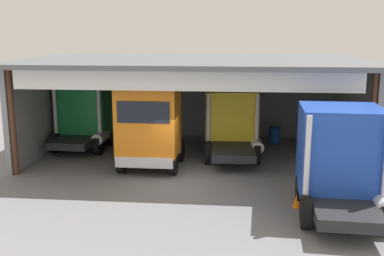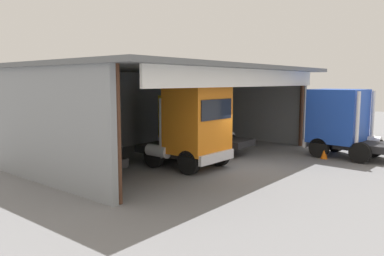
# 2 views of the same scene
# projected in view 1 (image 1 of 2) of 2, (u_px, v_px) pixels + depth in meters

# --- Properties ---
(ground_plane) EXTENTS (80.00, 80.00, 0.00)m
(ground_plane) POSITION_uv_depth(u_px,v_px,m) (185.00, 181.00, 18.88)
(ground_plane) COLOR slate
(ground_plane) RESTS_ON ground
(workshop_shed) EXTENTS (15.70, 9.79, 4.78)m
(workshop_shed) POSITION_uv_depth(u_px,v_px,m) (196.00, 85.00, 22.97)
(workshop_shed) COLOR gray
(workshop_shed) RESTS_ON ground
(truck_green_center_left_bay) EXTENTS (2.78, 4.47, 3.59)m
(truck_green_center_left_bay) POSITION_uv_depth(u_px,v_px,m) (86.00, 113.00, 24.09)
(truck_green_center_left_bay) COLOR #197F3D
(truck_green_center_left_bay) RESTS_ON ground
(truck_orange_center_right_bay) EXTENTS (2.73, 4.46, 3.77)m
(truck_orange_center_right_bay) POSITION_uv_depth(u_px,v_px,m) (149.00, 126.00, 20.11)
(truck_orange_center_right_bay) COLOR orange
(truck_orange_center_right_bay) RESTS_ON ground
(truck_yellow_right_bay) EXTENTS (2.86, 5.37, 3.22)m
(truck_yellow_right_bay) POSITION_uv_depth(u_px,v_px,m) (232.00, 121.00, 22.62)
(truck_yellow_right_bay) COLOR yellow
(truck_yellow_right_bay) RESTS_ON ground
(truck_blue_yard_outside) EXTENTS (2.81, 4.53, 3.60)m
(truck_blue_yard_outside) POSITION_uv_depth(u_px,v_px,m) (340.00, 158.00, 15.16)
(truck_blue_yard_outside) COLOR #1E47B7
(truck_blue_yard_outside) RESTS_ON ground
(oil_drum) EXTENTS (0.58, 0.58, 0.86)m
(oil_drum) POSITION_uv_depth(u_px,v_px,m) (275.00, 135.00, 25.40)
(oil_drum) COLOR #194CB2
(oil_drum) RESTS_ON ground
(tool_cart) EXTENTS (0.90, 0.60, 1.00)m
(tool_cart) POSITION_uv_depth(u_px,v_px,m) (312.00, 133.00, 25.52)
(tool_cart) COLOR black
(tool_cart) RESTS_ON ground
(traffic_cone) EXTENTS (0.36, 0.36, 0.56)m
(traffic_cone) POSITION_uv_depth(u_px,v_px,m) (298.00, 199.00, 16.02)
(traffic_cone) COLOR orange
(traffic_cone) RESTS_ON ground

